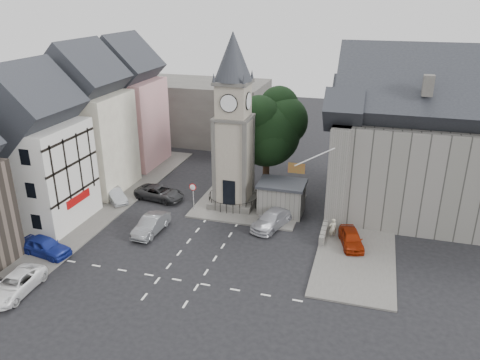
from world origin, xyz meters
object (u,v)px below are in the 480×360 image
(car_west_blue, at_px, (45,246))
(stone_shelter, at_px, (282,198))
(clock_tower, at_px, (233,124))
(car_east_red, at_px, (351,238))
(pedestrian, at_px, (333,228))

(car_west_blue, bearing_deg, stone_shelter, -42.71)
(clock_tower, bearing_deg, car_west_blue, -131.17)
(car_west_blue, distance_m, car_east_red, 24.40)
(car_west_blue, height_order, car_east_red, car_west_blue)
(stone_shelter, relative_size, car_west_blue, 0.97)
(car_west_blue, bearing_deg, car_east_red, -61.01)
(clock_tower, height_order, car_east_red, clock_tower)
(stone_shelter, distance_m, car_west_blue, 20.65)
(car_east_red, bearing_deg, clock_tower, 141.70)
(stone_shelter, relative_size, car_east_red, 1.07)
(clock_tower, distance_m, car_west_blue, 18.96)
(stone_shelter, relative_size, pedestrian, 2.37)
(car_east_red, xyz_separation_m, pedestrian, (-1.60, 0.90, 0.22))
(pedestrian, bearing_deg, car_west_blue, -6.68)
(clock_tower, xyz_separation_m, pedestrian, (9.90, -4.09, -7.21))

